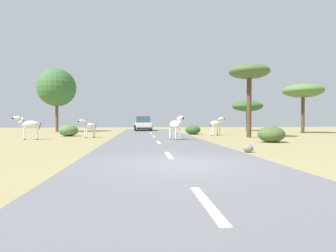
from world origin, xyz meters
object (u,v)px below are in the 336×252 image
Objects in this scene: zebra_0 at (176,125)px; zebra_3 at (89,126)px; zebra_2 at (216,124)px; bush_1 at (68,130)px; car_0 at (143,124)px; tree_3 at (249,74)px; tree_1 at (247,106)px; rock_0 at (71,132)px; bush_0 at (271,134)px; bush_4 at (193,130)px; tree_0 at (303,91)px; rock_1 at (248,149)px; zebra_1 at (29,125)px; tree_2 at (57,88)px.

zebra_3 is at bearing -52.57° from zebra_0.
zebra_2 reaches higher than bush_1.
car_0 is (-6.21, 11.24, -0.14)m from zebra_2.
tree_3 reaches higher than zebra_0.
zebra_3 is at bearing 177.06° from tree_3.
rock_0 is at bearing -157.43° from tree_1.
bush_0 is (5.49, -2.08, -0.53)m from zebra_0.
zebra_2 is at bearing -50.44° from bush_4.
bush_1 is at bearing -81.73° from rock_0.
bush_0 is 1.13× the size of bush_4.
bush_0 reaches higher than bush_1.
tree_0 is at bearing 38.67° from tree_3.
bush_1 is at bearing -170.89° from tree_0.
rock_1 is (4.12, -24.04, -0.68)m from car_0.
rock_1 is (-3.38, -5.10, -0.31)m from bush_0.
zebra_1 is 14.50m from zebra_2.
bush_4 is at bearing -27.61° from tree_2.
bush_1 is (3.57, -9.39, -4.54)m from tree_2.
tree_2 is (-5.63, 11.75, 4.17)m from zebra_3.
tree_3 reaches higher than bush_0.
rock_1 is at bearing -126.25° from tree_0.
tree_2 is 12.78× the size of rock_0.
zebra_2 reaches higher than zebra_3.
tree_1 is (-3.10, 7.16, -1.22)m from tree_0.
tree_1 is 22.20m from bush_1.
zebra_0 is 1.01× the size of bush_0.
tree_2 is at bearing 167.37° from tree_0.
tree_1 is 2.37× the size of bush_0.
zebra_0 is 9.98m from bush_1.
zebra_3 reaches higher than rock_0.
tree_2 is (-11.74, 15.10, 4.01)m from zebra_0.
zebra_0 is at bearing -146.76° from tree_0.
bush_0 is 6.13m from rock_1.
bush_1 is at bearing 128.56° from rock_1.
tree_0 is 3.18× the size of bush_1.
zebra_2 is 5.16m from tree_3.
zebra_0 is 0.43× the size of tree_1.
car_0 is 10.50× the size of rock_1.
bush_4 is at bearing 88.33° from rock_1.
bush_0 is at bearing -18.60° from zebra_2.
zebra_3 is 0.20× the size of tree_2.
tree_2 reaches higher than bush_4.
bush_0 reaches higher than rock_1.
rock_0 is at bearing 176.58° from bush_4.
car_0 is at bearing 119.45° from tree_3.
tree_2 reaches higher than tree_0.
zebra_0 is 16.98m from car_0.
tree_3 reaches higher than tree_0.
zebra_3 is 0.26× the size of tree_3.
zebra_1 is 16.22m from tree_3.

